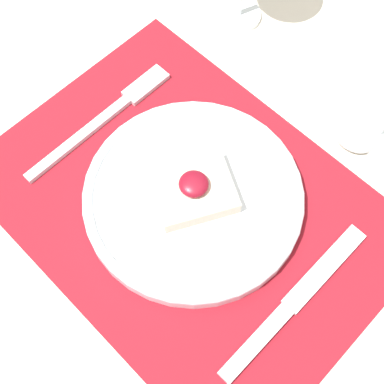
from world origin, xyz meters
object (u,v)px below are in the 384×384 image
(fork, at_px, (109,114))
(knife, at_px, (286,311))
(spoon, at_px, (340,125))
(dinner_plate, at_px, (192,195))

(fork, bearing_deg, knife, -6.16)
(knife, bearing_deg, spoon, 113.75)
(dinner_plate, bearing_deg, fork, 176.50)
(dinner_plate, bearing_deg, knife, -8.20)
(spoon, bearing_deg, knife, -61.70)
(fork, xyz_separation_m, spoon, (0.21, 0.18, 0.00))
(fork, distance_m, knife, 0.31)
(knife, relative_size, spoon, 1.09)
(dinner_plate, relative_size, spoon, 1.23)
(dinner_plate, xyz_separation_m, spoon, (0.06, 0.19, -0.01))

